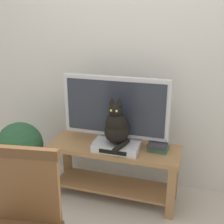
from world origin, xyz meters
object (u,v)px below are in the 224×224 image
object	(u,v)px
wooden_chair	(21,221)
cat	(117,127)
tv	(115,110)
tv_stand	(114,163)
book_stack	(158,146)
potted_plant	(21,151)
media_box	(117,146)

from	to	relation	value
wooden_chair	cat	bearing A→B (deg)	76.78
tv	cat	world-z (taller)	tv
tv_stand	book_stack	bearing A→B (deg)	4.82
book_stack	potted_plant	world-z (taller)	potted_plant
book_stack	potted_plant	distance (m)	1.30
media_box	wooden_chair	distance (m)	1.12
wooden_chair	potted_plant	distance (m)	1.17
potted_plant	cat	bearing A→B (deg)	7.44
wooden_chair	book_stack	size ratio (longest dim) A/B	5.37
media_box	cat	distance (m)	0.19
book_stack	tv	bearing A→B (deg)	176.99
wooden_chair	potted_plant	bearing A→B (deg)	125.04
tv_stand	book_stack	size ratio (longest dim) A/B	6.66
potted_plant	wooden_chair	bearing A→B (deg)	-54.96
tv	potted_plant	size ratio (longest dim) A/B	1.34
cat	media_box	bearing A→B (deg)	94.27
tv	cat	size ratio (longest dim) A/B	2.27
media_box	tv_stand	bearing A→B (deg)	132.73
media_box	wooden_chair	xyz separation A→B (m)	(-0.25, -1.09, -0.01)
book_stack	potted_plant	xyz separation A→B (m)	(-1.27, -0.22, -0.13)
book_stack	potted_plant	size ratio (longest dim) A/B	0.25
potted_plant	tv_stand	bearing A→B (deg)	12.24
tv	potted_plant	bearing A→B (deg)	-164.36
tv_stand	tv	xyz separation A→B (m)	(0.00, 0.05, 0.51)
cat	wooden_chair	distance (m)	1.12
cat	potted_plant	bearing A→B (deg)	-172.56
cat	potted_plant	distance (m)	0.98
wooden_chair	tv	bearing A→B (deg)	80.40
media_box	potted_plant	xyz separation A→B (m)	(-0.92, -0.14, -0.12)
tv	book_stack	distance (m)	0.50
tv_stand	potted_plant	xyz separation A→B (m)	(-0.87, -0.19, 0.08)
media_box	potted_plant	distance (m)	0.94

